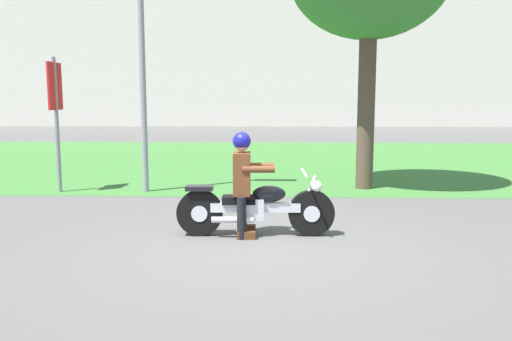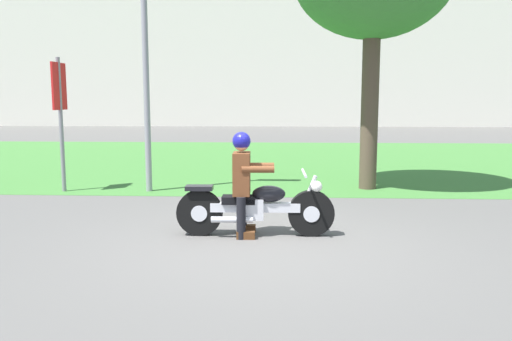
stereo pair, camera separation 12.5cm
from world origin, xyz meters
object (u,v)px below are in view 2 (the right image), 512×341
(motorcycle_lead, at_px, (256,207))
(rider_lead, at_px, (243,176))
(sign_banner, at_px, (60,103))
(streetlight_pole, at_px, (151,23))

(motorcycle_lead, distance_m, rider_lead, 0.46)
(motorcycle_lead, height_order, sign_banner, sign_banner)
(sign_banner, bearing_deg, rider_lead, -39.75)
(streetlight_pole, distance_m, sign_banner, 2.34)
(rider_lead, bearing_deg, sign_banner, 138.91)
(sign_banner, bearing_deg, streetlight_pole, 3.38)
(rider_lead, bearing_deg, motorcycle_lead, -0.87)
(rider_lead, bearing_deg, streetlight_pole, 120.01)
(sign_banner, bearing_deg, motorcycle_lead, -38.51)
(motorcycle_lead, bearing_deg, sign_banner, 140.15)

